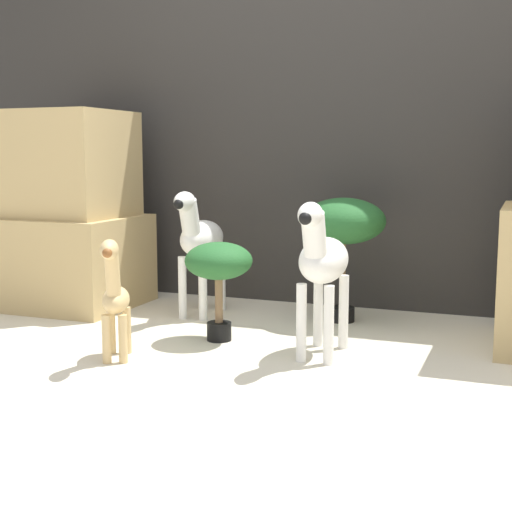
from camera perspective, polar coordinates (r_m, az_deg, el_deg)
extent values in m
plane|color=beige|center=(2.92, -2.59, -9.52)|extent=(14.00, 14.00, 0.00)
cube|color=#2D2B28|center=(4.22, 5.73, 11.00)|extent=(6.40, 0.08, 2.20)
cube|color=tan|center=(4.34, -14.66, -0.39)|extent=(0.78, 0.70, 0.53)
cube|color=tan|center=(4.29, -14.93, 7.10)|extent=(0.66, 0.60, 0.61)
cylinder|color=white|center=(3.04, 5.83, -5.53)|extent=(0.04, 0.04, 0.34)
cylinder|color=white|center=(3.07, 3.64, -5.36)|extent=(0.04, 0.04, 0.34)
cylinder|color=white|center=(3.30, 7.02, -4.46)|extent=(0.04, 0.04, 0.34)
cylinder|color=white|center=(3.33, 4.99, -4.32)|extent=(0.04, 0.04, 0.34)
ellipsoid|color=white|center=(3.14, 5.45, -0.34)|extent=(0.21, 0.39, 0.20)
cylinder|color=white|center=(2.96, 4.67, 1.73)|extent=(0.10, 0.15, 0.21)
ellipsoid|color=white|center=(2.89, 4.37, 3.31)|extent=(0.10, 0.18, 0.10)
sphere|color=black|center=(2.82, 3.96, 3.01)|extent=(0.05, 0.05, 0.05)
cube|color=black|center=(2.96, 4.67, 1.91)|extent=(0.03, 0.09, 0.17)
cylinder|color=white|center=(3.83, -4.27, -2.66)|extent=(0.04, 0.04, 0.34)
cylinder|color=white|center=(3.88, -5.91, -2.54)|extent=(0.04, 0.04, 0.34)
cylinder|color=white|center=(4.08, -2.77, -1.98)|extent=(0.04, 0.04, 0.34)
cylinder|color=white|center=(4.12, -4.33, -1.88)|extent=(0.04, 0.04, 0.34)
ellipsoid|color=white|center=(3.94, -4.34, 1.41)|extent=(0.22, 0.40, 0.20)
cylinder|color=white|center=(3.77, -5.34, 3.10)|extent=(0.10, 0.16, 0.21)
ellipsoid|color=white|center=(3.71, -5.73, 4.35)|extent=(0.10, 0.18, 0.10)
sphere|color=black|center=(3.65, -6.21, 4.14)|extent=(0.05, 0.05, 0.05)
cube|color=black|center=(3.77, -5.35, 3.25)|extent=(0.03, 0.09, 0.17)
cylinder|color=tan|center=(3.11, -10.60, -6.54)|extent=(0.04, 0.04, 0.21)
cylinder|color=tan|center=(3.12, -11.87, -6.53)|extent=(0.04, 0.04, 0.21)
cylinder|color=tan|center=(3.26, -10.28, -5.86)|extent=(0.04, 0.04, 0.21)
cylinder|color=tan|center=(3.27, -11.50, -5.85)|extent=(0.04, 0.04, 0.21)
ellipsoid|color=tan|center=(3.16, -11.14, -3.46)|extent=(0.20, 0.25, 0.12)
cylinder|color=tan|center=(3.04, -11.43, -1.27)|extent=(0.11, 0.14, 0.24)
ellipsoid|color=tan|center=(2.95, -11.67, 0.52)|extent=(0.12, 0.15, 0.08)
sphere|color=brown|center=(2.90, -11.82, 0.24)|extent=(0.04, 0.04, 0.04)
cylinder|color=black|center=(3.85, 6.90, -4.64)|extent=(0.13, 0.13, 0.08)
cylinder|color=brown|center=(3.81, 6.95, -1.57)|extent=(0.03, 0.03, 0.34)
ellipsoid|color=#235B28|center=(3.77, 7.03, 2.80)|extent=(0.44, 0.44, 0.24)
cylinder|color=black|center=(3.44, -2.97, -6.03)|extent=(0.12, 0.12, 0.09)
cylinder|color=brown|center=(3.41, -2.98, -3.60)|extent=(0.04, 0.04, 0.21)
ellipsoid|color=#235B28|center=(3.38, -3.01, -0.38)|extent=(0.32, 0.32, 0.18)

